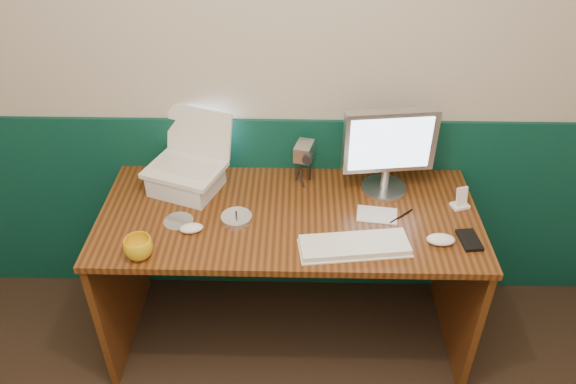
{
  "coord_description": "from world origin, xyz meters",
  "views": [
    {
      "loc": [
        0.19,
        -0.48,
        2.21
      ],
      "look_at": [
        0.15,
        1.23,
        0.97
      ],
      "focal_mm": 35.0,
      "sensor_mm": 36.0,
      "label": 1
    }
  ],
  "objects_px": {
    "desk": "(289,278)",
    "camcorder": "(304,166)",
    "monitor": "(388,152)",
    "keyboard": "(354,246)",
    "laptop": "(182,146)",
    "mug": "(139,248)"
  },
  "relations": [
    {
      "from": "desk",
      "to": "mug",
      "type": "bearing_deg",
      "value": -153.53
    },
    {
      "from": "mug",
      "to": "camcorder",
      "type": "bearing_deg",
      "value": 39.34
    },
    {
      "from": "desk",
      "to": "laptop",
      "type": "distance_m",
      "value": 0.77
    },
    {
      "from": "desk",
      "to": "laptop",
      "type": "height_order",
      "value": "laptop"
    },
    {
      "from": "desk",
      "to": "monitor",
      "type": "relative_size",
      "value": 4.07
    },
    {
      "from": "laptop",
      "to": "desk",
      "type": "bearing_deg",
      "value": 0.63
    },
    {
      "from": "desk",
      "to": "keyboard",
      "type": "distance_m",
      "value": 0.51
    },
    {
      "from": "laptop",
      "to": "keyboard",
      "type": "xyz_separation_m",
      "value": [
        0.72,
        -0.38,
        -0.21
      ]
    },
    {
      "from": "laptop",
      "to": "mug",
      "type": "height_order",
      "value": "laptop"
    },
    {
      "from": "laptop",
      "to": "keyboard",
      "type": "height_order",
      "value": "laptop"
    },
    {
      "from": "laptop",
      "to": "monitor",
      "type": "xyz_separation_m",
      "value": [
        0.88,
        0.02,
        -0.03
      ]
    },
    {
      "from": "camcorder",
      "to": "mug",
      "type": "bearing_deg",
      "value": -126.61
    },
    {
      "from": "laptop",
      "to": "monitor",
      "type": "relative_size",
      "value": 0.8
    },
    {
      "from": "laptop",
      "to": "monitor",
      "type": "height_order",
      "value": "monitor"
    },
    {
      "from": "laptop",
      "to": "mug",
      "type": "distance_m",
      "value": 0.49
    },
    {
      "from": "monitor",
      "to": "camcorder",
      "type": "height_order",
      "value": "monitor"
    },
    {
      "from": "keyboard",
      "to": "monitor",
      "type": "bearing_deg",
      "value": 60.89
    },
    {
      "from": "monitor",
      "to": "camcorder",
      "type": "distance_m",
      "value": 0.38
    },
    {
      "from": "mug",
      "to": "monitor",
      "type": "bearing_deg",
      "value": 25.27
    },
    {
      "from": "desk",
      "to": "camcorder",
      "type": "height_order",
      "value": "camcorder"
    },
    {
      "from": "camcorder",
      "to": "desk",
      "type": "bearing_deg",
      "value": -90.79
    },
    {
      "from": "camcorder",
      "to": "keyboard",
      "type": "bearing_deg",
      "value": -52.07
    }
  ]
}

